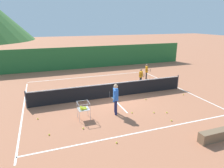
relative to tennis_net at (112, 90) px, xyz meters
name	(u,v)px	position (x,y,z in m)	size (l,w,h in m)	color
ground_plane	(112,97)	(0.00, 0.00, -0.50)	(120.00, 120.00, 0.00)	#A86647
line_baseline_near	(146,131)	(0.00, -4.60, -0.50)	(10.82, 0.08, 0.01)	white
line_baseline_far	(91,77)	(0.00, 5.54, -0.50)	(10.82, 0.08, 0.01)	white
line_sideline_west	(23,109)	(-5.41, 0.00, -0.50)	(0.08, 10.14, 0.01)	white
line_sideline_east	(179,88)	(5.41, 0.00, -0.50)	(0.08, 10.14, 0.01)	white
line_service_center	(112,97)	(0.00, 0.00, -0.50)	(0.08, 5.13, 0.01)	white
tennis_net	(112,90)	(0.00, 0.00, 0.00)	(10.49, 0.08, 1.05)	#333338
instructor	(116,96)	(-0.64, -2.40, 0.50)	(0.44, 0.82, 1.67)	#191E4C
student_0	(141,75)	(3.16, 1.90, 0.25)	(0.48, 0.66, 1.25)	black
student_1	(147,70)	(4.26, 2.97, 0.31)	(0.43, 0.73, 1.35)	black
ball_cart	(83,108)	(-2.41, -2.41, 0.09)	(0.58, 0.58, 0.90)	#B7B7BC
tennis_ball_0	(38,119)	(-4.63, -1.69, -0.47)	(0.07, 0.07, 0.07)	yellow
tennis_ball_1	(79,107)	(-2.38, -0.99, -0.47)	(0.07, 0.07, 0.07)	yellow
tennis_ball_2	(154,112)	(1.36, -3.07, -0.47)	(0.07, 0.07, 0.07)	yellow
tennis_ball_3	(146,99)	(1.91, -1.20, -0.47)	(0.07, 0.07, 0.07)	yellow
tennis_ball_4	(132,113)	(0.22, -2.69, -0.47)	(0.07, 0.07, 0.07)	yellow
tennis_ball_5	(49,135)	(-4.17, -3.46, -0.47)	(0.07, 0.07, 0.07)	yellow
tennis_ball_6	(167,112)	(2.03, -3.31, -0.47)	(0.07, 0.07, 0.07)	yellow
tennis_ball_7	(171,121)	(1.70, -4.19, -0.47)	(0.07, 0.07, 0.07)	yellow
tennis_ball_8	(83,128)	(-2.64, -3.43, -0.47)	(0.07, 0.07, 0.07)	yellow
tennis_ball_9	(183,94)	(4.76, -1.28, -0.47)	(0.07, 0.07, 0.07)	yellow
tennis_ball_10	(117,143)	(-1.59, -5.04, -0.47)	(0.07, 0.07, 0.07)	yellow
windscreen_fence	(82,58)	(0.00, 9.10, 0.65)	(23.80, 0.08, 2.31)	#286B33
courtside_bench	(215,136)	(2.34, -6.24, -0.27)	(1.50, 0.36, 0.46)	brown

